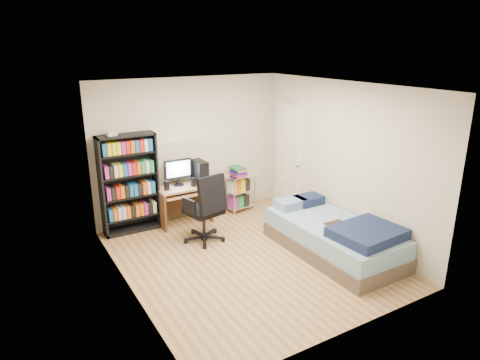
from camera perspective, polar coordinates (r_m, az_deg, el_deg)
room at (r=5.96m, az=1.20°, el=0.35°), size 3.58×4.08×2.58m
media_shelf at (r=7.25m, az=-14.57°, el=-0.35°), size 0.93×0.31×1.73m
computer_desk at (r=7.55m, az=-7.06°, el=-1.08°), size 0.90×0.52×1.14m
office_chair at (r=6.83m, az=-4.60°, el=-5.33°), size 0.79×0.79×1.13m
wire_cart at (r=8.00m, az=-0.19°, el=-0.26°), size 0.59×0.47×0.86m
bed at (r=6.62m, az=12.49°, el=-7.37°), size 1.08×2.16×0.62m
door at (r=8.04m, az=6.61°, el=2.97°), size 0.12×0.80×2.00m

